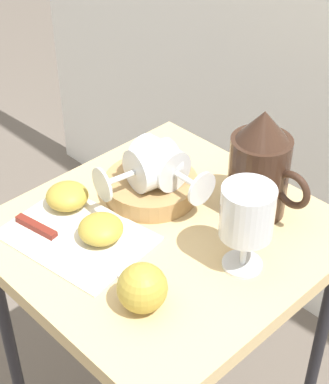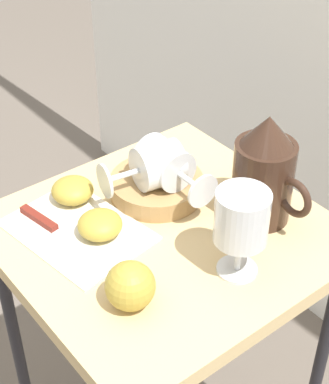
{
  "view_description": "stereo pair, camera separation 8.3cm",
  "coord_description": "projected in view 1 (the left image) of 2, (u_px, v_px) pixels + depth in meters",
  "views": [
    {
      "loc": [
        0.57,
        -0.56,
        1.38
      ],
      "look_at": [
        0.0,
        0.0,
        0.78
      ],
      "focal_mm": 58.71,
      "sensor_mm": 36.0,
      "label": 1
    },
    {
      "loc": [
        0.63,
        -0.5,
        1.38
      ],
      "look_at": [
        0.0,
        0.0,
        0.78
      ],
      "focal_mm": 58.71,
      "sensor_mm": 36.0,
      "label": 2
    }
  ],
  "objects": [
    {
      "name": "knife",
      "position": [
        55.0,
        237.0,
        1.02
      ],
      "size": [
        0.24,
        0.06,
        0.01
      ],
      "color": "silver",
      "rests_on": "linen_napkin"
    },
    {
      "name": "apple_half_left",
      "position": [
        67.0,
        196.0,
        1.08
      ],
      "size": [
        0.07,
        0.07,
        0.04
      ],
      "primitive_type": "ellipsoid",
      "color": "#B29938",
      "rests_on": "linen_napkin"
    },
    {
      "name": "basket_tray",
      "position": [
        151.0,
        187.0,
        1.12
      ],
      "size": [
        0.17,
        0.17,
        0.03
      ],
      "primitive_type": "cylinder",
      "color": "#AD8451",
      "rests_on": "table"
    },
    {
      "name": "linen_napkin",
      "position": [
        77.0,
        236.0,
        1.03
      ],
      "size": [
        0.25,
        0.2,
        0.0
      ],
      "primitive_type": "cube",
      "rotation": [
        0.0,
        0.0,
        0.14
      ],
      "color": "silver",
      "rests_on": "table"
    },
    {
      "name": "table",
      "position": [
        164.0,
        262.0,
        1.09
      ],
      "size": [
        0.5,
        0.51,
        0.7
      ],
      "color": "tan",
      "rests_on": "ground_plane"
    },
    {
      "name": "apple_half_right",
      "position": [
        101.0,
        229.0,
        1.01
      ],
      "size": [
        0.07,
        0.07,
        0.04
      ],
      "primitive_type": "ellipsoid",
      "color": "#B29938",
      "rests_on": "linen_napkin"
    },
    {
      "name": "wine_glass_tipped_near",
      "position": [
        160.0,
        164.0,
        1.08
      ],
      "size": [
        0.15,
        0.08,
        0.08
      ],
      "color": "silver",
      "rests_on": "basket_tray"
    },
    {
      "name": "pitcher",
      "position": [
        259.0,
        173.0,
        1.05
      ],
      "size": [
        0.15,
        0.1,
        0.2
      ],
      "color": "#382319",
      "rests_on": "table"
    },
    {
      "name": "wine_glass_upright",
      "position": [
        247.0,
        216.0,
        0.92
      ],
      "size": [
        0.08,
        0.08,
        0.15
      ],
      "color": "silver",
      "rests_on": "table"
    },
    {
      "name": "wine_glass_tipped_far",
      "position": [
        151.0,
        166.0,
        1.07
      ],
      "size": [
        0.09,
        0.15,
        0.08
      ],
      "color": "silver",
      "rests_on": "basket_tray"
    },
    {
      "name": "apple_whole",
      "position": [
        142.0,
        288.0,
        0.89
      ],
      "size": [
        0.07,
        0.07,
        0.07
      ],
      "primitive_type": "sphere",
      "color": "#B29938",
      "rests_on": "table"
    }
  ]
}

